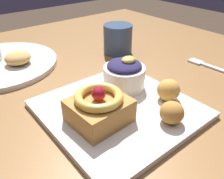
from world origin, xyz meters
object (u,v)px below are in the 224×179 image
at_px(berry_ramekin, 124,74).
at_px(coffee_mug, 118,39).
at_px(fork, 207,65).
at_px(back_pastry, 18,58).
at_px(fritter_middle, 169,90).
at_px(fritter_front, 172,113).
at_px(cake_slice, 101,106).
at_px(front_plate, 119,109).

height_order(berry_ramekin, coffee_mug, same).
bearing_deg(fork, back_pastry, 48.91).
bearing_deg(fritter_middle, fritter_front, -136.19).
bearing_deg(fritter_middle, coffee_mug, 69.96).
relative_size(cake_slice, back_pastry, 1.53).
distance_m(front_plate, berry_ramekin, 0.08).
distance_m(front_plate, coffee_mug, 0.30).
xyz_separation_m(cake_slice, back_pastry, (-0.03, 0.32, -0.01)).
xyz_separation_m(back_pastry, fork, (0.39, -0.30, -0.03)).
bearing_deg(fork, berry_ramekin, 77.00).
bearing_deg(fritter_middle, cake_slice, 167.63).
bearing_deg(fork, cake_slice, 89.27).
distance_m(back_pastry, fork, 0.49).
bearing_deg(fritter_front, front_plate, 113.78).
height_order(cake_slice, berry_ramekin, berry_ramekin).
xyz_separation_m(berry_ramekin, fritter_middle, (0.04, -0.09, -0.01)).
bearing_deg(front_plate, fritter_front, -66.22).
distance_m(back_pastry, coffee_mug, 0.28).
bearing_deg(front_plate, coffee_mug, 50.18).
bearing_deg(fritter_middle, back_pastry, 115.80).
bearing_deg(front_plate, back_pastry, 104.08).
xyz_separation_m(fritter_middle, coffee_mug, (0.10, 0.27, 0.01)).
bearing_deg(back_pastry, fritter_middle, -64.20).
xyz_separation_m(berry_ramekin, fritter_front, (-0.02, -0.14, -0.01)).
xyz_separation_m(front_plate, fork, (0.31, 0.00, -0.00)).
xyz_separation_m(cake_slice, fritter_front, (0.09, -0.08, -0.01)).
distance_m(berry_ramekin, coffee_mug, 0.22).
relative_size(fritter_front, back_pastry, 0.65).
distance_m(front_plate, fritter_middle, 0.10).
bearing_deg(front_plate, berry_ramekin, 40.94).
bearing_deg(berry_ramekin, back_pastry, 117.28).
xyz_separation_m(front_plate, coffee_mug, (0.19, 0.23, 0.04)).
xyz_separation_m(fritter_front, fork, (0.27, 0.09, -0.03)).
bearing_deg(cake_slice, back_pastry, 95.11).
relative_size(front_plate, fritter_front, 6.32).
bearing_deg(back_pastry, coffee_mug, -16.75).
relative_size(berry_ramekin, fritter_middle, 1.92).
relative_size(fritter_front, fork, 0.33).
xyz_separation_m(fritter_front, back_pastry, (-0.12, 0.40, -0.00)).
distance_m(cake_slice, back_pastry, 0.32).
height_order(front_plate, back_pastry, back_pastry).
distance_m(berry_ramekin, fork, 0.26).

